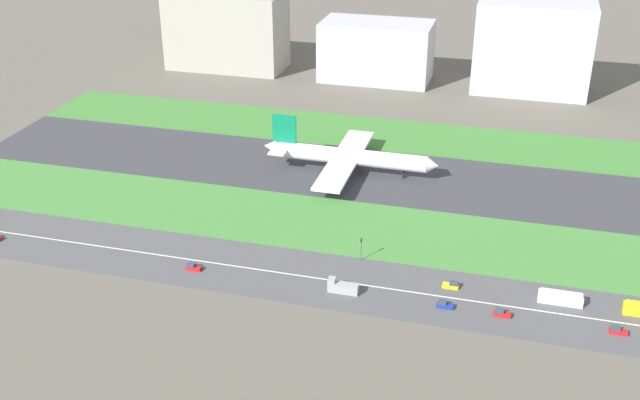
% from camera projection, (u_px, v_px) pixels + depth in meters
% --- Properties ---
extents(ground_plane, '(800.00, 800.00, 0.00)m').
position_uv_depth(ground_plane, '(344.00, 172.00, 279.58)').
color(ground_plane, '#5B564C').
extents(runway, '(280.00, 46.00, 0.10)m').
position_uv_depth(runway, '(344.00, 172.00, 279.56)').
color(runway, '#38383D').
rests_on(runway, ground_plane).
extents(grass_median_north, '(280.00, 36.00, 0.10)m').
position_uv_depth(grass_median_north, '(367.00, 132.00, 314.99)').
color(grass_median_north, '#3D7A33').
rests_on(grass_median_north, ground_plane).
extents(grass_median_south, '(280.00, 36.00, 0.10)m').
position_uv_depth(grass_median_south, '(313.00, 222.00, 244.13)').
color(grass_median_south, '#427F38').
rests_on(grass_median_south, ground_plane).
extents(highway, '(280.00, 28.00, 0.10)m').
position_uv_depth(highway, '(283.00, 273.00, 216.48)').
color(highway, '#4C4C4F').
rests_on(highway, ground_plane).
extents(highway_centerline, '(266.00, 0.50, 0.01)m').
position_uv_depth(highway_centerline, '(283.00, 273.00, 216.46)').
color(highway_centerline, silver).
rests_on(highway_centerline, highway).
extents(airliner, '(65.00, 56.00, 19.70)m').
position_uv_depth(airliner, '(346.00, 156.00, 276.65)').
color(airliner, white).
rests_on(airliner, runway).
extents(car_0, '(4.40, 1.80, 2.00)m').
position_uv_depth(car_0, '(193.00, 267.00, 217.78)').
color(car_0, '#B2191E').
rests_on(car_0, highway).
extents(truck_0, '(8.40, 2.50, 4.00)m').
position_uv_depth(truck_0, '(342.00, 287.00, 207.04)').
color(truck_0, '#99999E').
rests_on(truck_0, highway).
extents(car_5, '(4.40, 1.80, 2.00)m').
position_uv_depth(car_5, '(444.00, 305.00, 200.80)').
color(car_5, navy).
rests_on(car_5, highway).
extents(car_3, '(4.40, 1.80, 2.00)m').
position_uv_depth(car_3, '(618.00, 331.00, 190.56)').
color(car_3, '#B2191E').
rests_on(car_3, highway).
extents(car_2, '(4.40, 1.80, 2.00)m').
position_uv_depth(car_2, '(451.00, 285.00, 209.28)').
color(car_2, yellow).
rests_on(car_2, highway).
extents(car_1, '(4.40, 1.80, 2.00)m').
position_uv_depth(car_1, '(501.00, 313.00, 197.30)').
color(car_1, '#B2191E').
rests_on(car_1, highway).
extents(bus_1, '(11.60, 2.50, 3.50)m').
position_uv_depth(bus_1, '(561.00, 298.00, 202.06)').
color(bus_1, silver).
rests_on(bus_1, highway).
extents(traffic_light, '(0.36, 0.50, 7.20)m').
position_uv_depth(traffic_light, '(361.00, 247.00, 221.14)').
color(traffic_light, '#4C4C51').
rests_on(traffic_light, highway).
extents(terminal_building, '(59.54, 27.89, 38.50)m').
position_uv_depth(terminal_building, '(227.00, 31.00, 390.84)').
color(terminal_building, '#9E998E').
rests_on(terminal_building, ground_plane).
extents(hangar_building, '(53.72, 28.28, 28.60)m').
position_uv_depth(hangar_building, '(376.00, 51.00, 374.47)').
color(hangar_building, '#B2B2B7').
rests_on(hangar_building, ground_plane).
extents(office_tower, '(52.77, 26.51, 42.10)m').
position_uv_depth(office_tower, '(533.00, 48.00, 353.98)').
color(office_tower, '#B2B2B7').
rests_on(office_tower, ground_plane).
extents(fuel_tank_west, '(17.95, 17.95, 14.41)m').
position_uv_depth(fuel_tank_west, '(371.00, 41.00, 419.25)').
color(fuel_tank_west, silver).
rests_on(fuel_tank_west, ground_plane).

